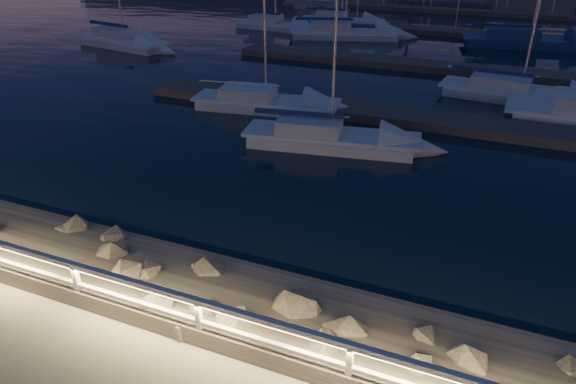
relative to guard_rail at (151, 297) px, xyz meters
name	(u,v)px	position (x,y,z in m)	size (l,w,h in m)	color
ground	(159,327)	(0.07, 0.00, -0.77)	(400.00, 400.00, 0.00)	#A49E94
harbor_water	(420,56)	(0.07, 31.22, -1.74)	(400.00, 440.00, 0.60)	black
guard_rail	(151,297)	(0.00, 0.00, 0.00)	(44.11, 0.12, 1.06)	white
riprap	(260,308)	(1.60, 1.59, -1.01)	(21.84, 3.11, 1.33)	slate
floating_docks	(424,44)	(0.07, 32.50, -1.17)	(22.00, 36.00, 0.40)	#524A44
sailboat_b	(327,136)	(-0.39, 11.97, -0.96)	(7.20, 3.19, 11.87)	silver
sailboat_c	(262,101)	(-4.75, 15.20, -0.98)	(7.23, 3.13, 11.89)	silver
sailboat_e	(123,40)	(-20.14, 24.15, -0.91)	(7.99, 3.66, 13.22)	silver
sailboat_g	(516,91)	(6.48, 21.45, -0.96)	(7.98, 3.16, 13.19)	silver
sailboat_j	(274,24)	(-12.96, 34.92, -0.96)	(7.25, 2.80, 12.07)	silver
sailboat_k	(342,32)	(-6.43, 33.48, -0.93)	(8.98, 4.82, 14.69)	silver
sailboat_l	(526,40)	(6.89, 35.51, -0.92)	(9.71, 4.44, 15.85)	navy
sailboat_n	(339,20)	(-8.37, 38.93, -0.95)	(7.51, 2.89, 12.49)	silver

